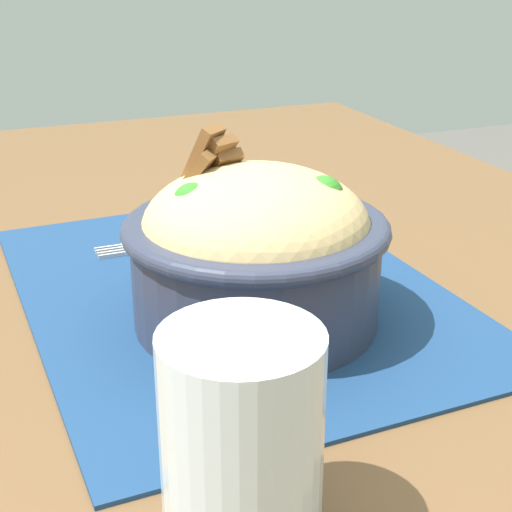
% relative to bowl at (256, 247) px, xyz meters
% --- Properties ---
extents(table, '(1.30, 0.87, 0.75)m').
position_rel_bowl_xyz_m(table, '(0.04, 0.01, -0.12)').
color(table, brown).
rests_on(table, ground_plane).
extents(placemat, '(0.42, 0.32, 0.00)m').
position_rel_bowl_xyz_m(placemat, '(0.06, -0.00, -0.06)').
color(placemat, navy).
rests_on(placemat, table).
extents(bowl, '(0.21, 0.21, 0.14)m').
position_rel_bowl_xyz_m(bowl, '(0.00, 0.00, 0.00)').
color(bowl, '#2D3347').
rests_on(bowl, placemat).
extents(fork, '(0.02, 0.13, 0.00)m').
position_rel_bowl_xyz_m(fork, '(0.16, 0.02, -0.05)').
color(fork, '#BDBDBD').
rests_on(fork, placemat).
extents(drinking_glass, '(0.07, 0.07, 0.11)m').
position_rel_bowl_xyz_m(drinking_glass, '(-0.19, 0.09, -0.01)').
color(drinking_glass, silver).
rests_on(drinking_glass, table).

